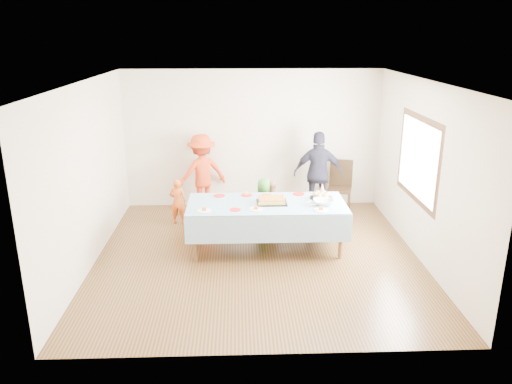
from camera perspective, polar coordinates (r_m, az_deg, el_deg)
ground at (r=7.90m, az=0.18°, el=-7.36°), size 5.00×5.00×0.00m
room_walls at (r=7.33m, az=0.61°, el=5.29°), size 5.04×5.04×2.72m
party_table at (r=7.91m, az=1.23°, el=-1.64°), size 2.50×1.10×0.78m
birthday_cake at (r=7.89m, az=1.81°, el=-0.98°), size 0.48×0.37×0.08m
rolls_tray at (r=8.17m, az=7.46°, el=-0.42°), size 0.37×0.37×0.11m
punch_bowl at (r=7.89m, az=7.73°, el=-1.15°), size 0.32×0.32×0.08m
party_hat at (r=8.41m, az=7.57°, el=0.42°), size 0.10×0.10×0.18m
fork_pile at (r=7.82m, az=6.42°, el=-1.32°), size 0.24×0.18×0.07m
plate_red_far_a at (r=8.25m, az=-4.21°, el=-0.42°), size 0.18×0.18×0.01m
plate_red_far_b at (r=8.26m, az=-1.10°, el=-0.36°), size 0.18×0.18×0.01m
plate_red_far_c at (r=8.22m, az=1.20°, el=-0.45°), size 0.18×0.18×0.01m
plate_red_far_d at (r=8.35m, az=4.91°, el=-0.21°), size 0.19×0.19×0.01m
plate_red_near at (r=7.59m, az=-2.39°, el=-2.03°), size 0.17×0.17×0.01m
plate_white_left at (r=7.58m, az=-5.95°, el=-2.13°), size 0.22×0.22×0.01m
plate_white_mid at (r=7.60m, az=-0.02°, el=-1.99°), size 0.21×0.21×0.01m
plate_white_right at (r=7.63m, az=7.41°, el=-2.06°), size 0.21×0.21×0.01m
dining_chair at (r=9.79m, az=9.60°, el=0.97°), size 0.54×0.54×1.01m
toddler_left at (r=9.17m, az=-8.93°, el=-1.08°), size 0.33×0.24×0.85m
toddler_mid at (r=8.77m, az=0.88°, el=-1.41°), size 0.54×0.44×0.94m
toddler_right at (r=8.92m, az=1.63°, el=-1.36°), size 0.51×0.46×0.86m
adult_left at (r=9.72m, az=-6.20°, el=2.19°), size 1.12×0.91×1.52m
adult_right at (r=9.52m, az=7.16°, el=2.10°), size 0.98×0.49×1.61m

